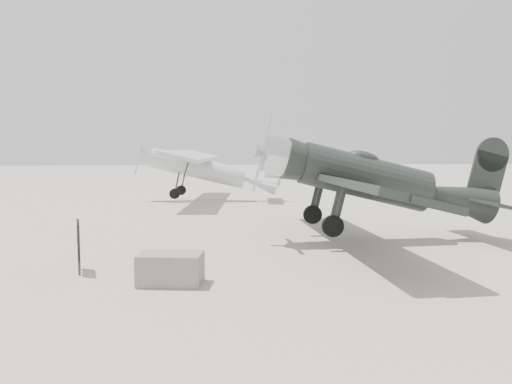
% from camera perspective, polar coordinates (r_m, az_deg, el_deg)
% --- Properties ---
extents(ground, '(160.00, 160.00, 0.00)m').
position_cam_1_polar(ground, '(15.12, -0.43, -6.89)').
color(ground, '#9D988B').
rests_on(ground, ground).
extents(lowwing_monoplane, '(8.56, 11.87, 3.86)m').
position_cam_1_polar(lowwing_monoplane, '(17.08, 13.57, 1.25)').
color(lowwing_monoplane, black).
rests_on(lowwing_monoplane, ground).
extents(highwing_monoplane, '(8.58, 12.07, 3.41)m').
position_cam_1_polar(highwing_monoplane, '(29.71, -5.97, 3.08)').
color(highwing_monoplane, '#AFB1B5').
rests_on(highwing_monoplane, ground).
extents(equipment_block, '(1.56, 1.12, 0.72)m').
position_cam_1_polar(equipment_block, '(11.75, -9.72, -8.65)').
color(equipment_block, '#63605C').
rests_on(equipment_block, ground).
extents(sign_board, '(0.28, 0.90, 1.32)m').
position_cam_1_polar(sign_board, '(13.32, -19.63, -5.34)').
color(sign_board, '#333333').
rests_on(sign_board, ground).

